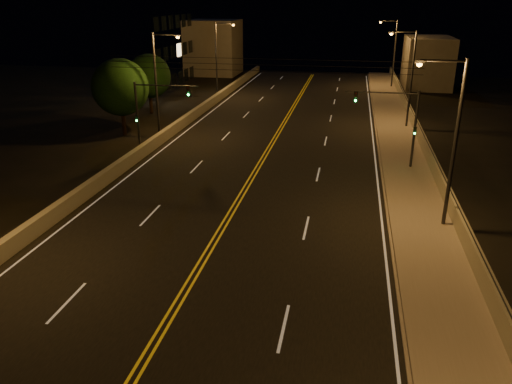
% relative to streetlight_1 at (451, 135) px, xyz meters
% --- Properties ---
extents(road, '(18.00, 120.00, 0.02)m').
position_rel_streetlight_1_xyz_m(road, '(-11.52, -0.80, -5.21)').
color(road, black).
rests_on(road, ground).
extents(sidewalk, '(3.60, 120.00, 0.30)m').
position_rel_streetlight_1_xyz_m(sidewalk, '(-0.72, -0.80, -5.07)').
color(sidewalk, gray).
rests_on(sidewalk, ground).
extents(curb, '(0.14, 120.00, 0.15)m').
position_rel_streetlight_1_xyz_m(curb, '(-2.59, -0.80, -5.14)').
color(curb, gray).
rests_on(curb, ground).
extents(parapet_wall, '(0.30, 120.00, 1.00)m').
position_rel_streetlight_1_xyz_m(parapet_wall, '(0.93, -0.80, -4.42)').
color(parapet_wall, gray).
rests_on(parapet_wall, sidewalk).
extents(jersey_barrier, '(0.45, 120.00, 0.94)m').
position_rel_streetlight_1_xyz_m(jersey_barrier, '(-20.96, -0.80, -4.75)').
color(jersey_barrier, gray).
rests_on(jersey_barrier, ground).
extents(distant_building_right, '(6.00, 10.00, 6.75)m').
position_rel_streetlight_1_xyz_m(distant_building_right, '(4.98, 48.32, -1.84)').
color(distant_building_right, gray).
rests_on(distant_building_right, ground).
extents(distant_building_left, '(8.00, 8.00, 8.46)m').
position_rel_streetlight_1_xyz_m(distant_building_left, '(-27.52, 54.92, -0.99)').
color(distant_building_left, gray).
rests_on(distant_building_left, ground).
extents(parapet_rail, '(0.06, 120.00, 0.06)m').
position_rel_streetlight_1_xyz_m(parapet_rail, '(0.93, -0.80, -3.89)').
color(parapet_rail, black).
rests_on(parapet_rail, parapet_wall).
extents(lane_markings, '(17.32, 116.00, 0.00)m').
position_rel_streetlight_1_xyz_m(lane_markings, '(-11.52, -0.88, -5.19)').
color(lane_markings, silver).
rests_on(lane_markings, road).
extents(streetlight_1, '(2.55, 0.28, 9.02)m').
position_rel_streetlight_1_xyz_m(streetlight_1, '(0.00, 0.00, 0.00)').
color(streetlight_1, '#2D2D33').
rests_on(streetlight_1, ground).
extents(streetlight_2, '(2.55, 0.28, 9.02)m').
position_rel_streetlight_1_xyz_m(streetlight_2, '(0.00, 22.50, 0.00)').
color(streetlight_2, '#2D2D33').
rests_on(streetlight_2, ground).
extents(streetlight_3, '(2.55, 0.28, 9.02)m').
position_rel_streetlight_1_xyz_m(streetlight_3, '(0.00, 45.80, 0.00)').
color(streetlight_3, '#2D2D33').
rests_on(streetlight_3, ground).
extents(streetlight_5, '(2.55, 0.28, 9.02)m').
position_rel_streetlight_1_xyz_m(streetlight_5, '(-21.44, 15.06, 0.00)').
color(streetlight_5, '#2D2D33').
rests_on(streetlight_5, ground).
extents(streetlight_6, '(2.55, 0.28, 9.02)m').
position_rel_streetlight_1_xyz_m(streetlight_6, '(-21.44, 35.12, 0.00)').
color(streetlight_6, '#2D2D33').
rests_on(streetlight_6, ground).
extents(traffic_signal_right, '(5.11, 0.31, 5.76)m').
position_rel_streetlight_1_xyz_m(traffic_signal_right, '(-1.56, 9.84, -1.54)').
color(traffic_signal_right, '#2D2D33').
rests_on(traffic_signal_right, ground).
extents(traffic_signal_left, '(5.11, 0.31, 5.76)m').
position_rel_streetlight_1_xyz_m(traffic_signal_left, '(-20.28, 9.84, -1.54)').
color(traffic_signal_left, '#2D2D33').
rests_on(traffic_signal_left, ground).
extents(overhead_wires, '(22.00, 0.03, 0.83)m').
position_rel_streetlight_1_xyz_m(overhead_wires, '(-11.52, 8.70, 2.18)').
color(overhead_wires, black).
extents(tree_0, '(5.04, 5.04, 6.83)m').
position_rel_streetlight_1_xyz_m(tree_0, '(-25.28, 15.54, -0.92)').
color(tree_0, black).
rests_on(tree_0, ground).
extents(tree_1, '(4.63, 4.63, 6.27)m').
position_rel_streetlight_1_xyz_m(tree_1, '(-26.34, 24.68, -1.27)').
color(tree_1, black).
rests_on(tree_1, ground).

